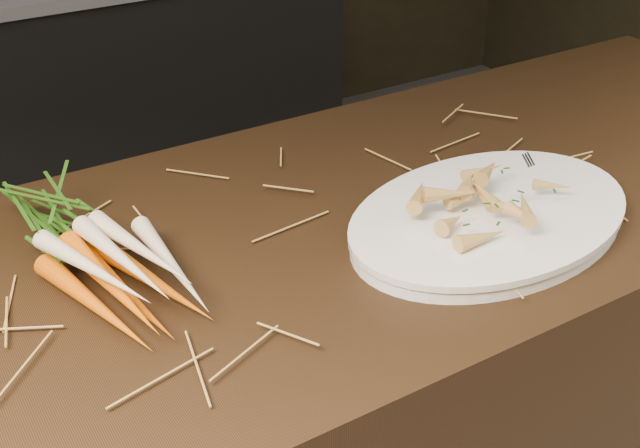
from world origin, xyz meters
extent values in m
cube|color=black|center=(0.30, 2.18, 0.40)|extent=(1.80, 0.60, 0.80)
cone|color=#C13F06|center=(-0.22, 0.26, 0.92)|extent=(0.09, 0.25, 0.03)
cone|color=#C13F06|center=(-0.18, 0.27, 0.92)|extent=(0.07, 0.25, 0.03)
cone|color=#C13F06|center=(-0.14, 0.27, 0.92)|extent=(0.10, 0.24, 0.03)
cone|color=#C13F06|center=(-0.19, 0.26, 0.94)|extent=(0.06, 0.25, 0.03)
cone|color=beige|center=(-0.21, 0.27, 0.96)|extent=(0.09, 0.23, 0.04)
cone|color=beige|center=(-0.17, 0.27, 0.96)|extent=(0.06, 0.23, 0.04)
cone|color=beige|center=(-0.14, 0.28, 0.96)|extent=(0.07, 0.23, 0.04)
cone|color=beige|center=(-0.11, 0.26, 0.94)|extent=(0.03, 0.23, 0.03)
ellipsoid|color=#3D7119|center=(-0.21, 0.47, 0.94)|extent=(0.18, 0.23, 0.08)
cube|color=silver|center=(0.50, 0.16, 0.93)|extent=(0.10, 0.16, 0.00)
camera|label=1|loc=(-0.39, -0.55, 1.51)|focal=45.00mm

